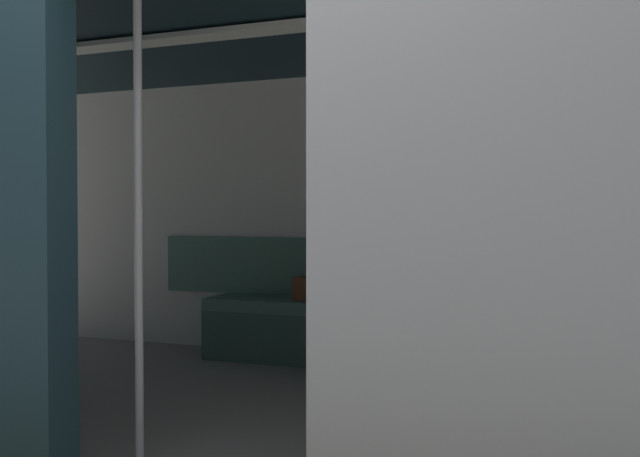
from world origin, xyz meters
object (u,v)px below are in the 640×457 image
(bench_seat, at_px, (364,318))
(person_seated, at_px, (373,273))
(grab_pole_far, at_px, (344,218))
(handbag, at_px, (312,289))
(grab_pole_door, at_px, (138,218))
(book, at_px, (421,303))
(train_car, at_px, (298,133))

(bench_seat, bearing_deg, person_seated, 148.46)
(grab_pole_far, bearing_deg, handbag, -66.97)
(handbag, height_order, grab_pole_far, grab_pole_far)
(person_seated, xyz_separation_m, handbag, (0.49, -0.08, -0.13))
(bench_seat, bearing_deg, grab_pole_door, 78.20)
(person_seated, relative_size, grab_pole_door, 0.56)
(book, bearing_deg, bench_seat, -27.38)
(grab_pole_door, height_order, grab_pole_far, same)
(bench_seat, relative_size, grab_pole_door, 1.13)
(bench_seat, relative_size, person_seated, 2.04)
(train_car, height_order, handbag, train_car)
(person_seated, height_order, handbag, person_seated)
(person_seated, height_order, grab_pole_door, grab_pole_door)
(handbag, distance_m, book, 0.81)
(train_car, xyz_separation_m, grab_pole_door, (0.37, 0.93, -0.46))
(book, bearing_deg, grab_pole_door, 36.41)
(handbag, relative_size, grab_pole_door, 0.12)
(grab_pole_door, relative_size, grab_pole_far, 1.00)
(person_seated, distance_m, book, 0.39)
(person_seated, distance_m, grab_pole_far, 1.96)
(bench_seat, bearing_deg, train_car, 86.80)
(handbag, bearing_deg, person_seated, 170.93)
(handbag, bearing_deg, bench_seat, 176.28)
(handbag, height_order, book, handbag)
(person_seated, height_order, book, person_seated)
(book, relative_size, grab_pole_door, 0.10)
(bench_seat, xyz_separation_m, book, (-0.40, -0.03, 0.12))
(person_seated, xyz_separation_m, grab_pole_door, (0.52, 2.02, 0.39))
(grab_pole_far, bearing_deg, book, -89.13)
(bench_seat, distance_m, grab_pole_door, 2.23)
(person_seated, bearing_deg, grab_pole_far, 100.48)
(train_car, distance_m, handbag, 1.56)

